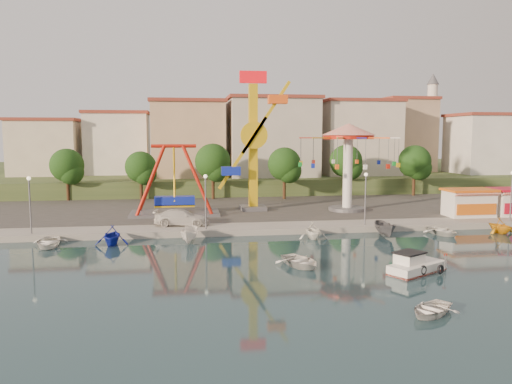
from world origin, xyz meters
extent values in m
plane|color=#142B38|center=(0.00, 0.00, 0.00)|extent=(200.00, 200.00, 0.00)
cube|color=#9E998E|center=(0.00, 62.00, 0.30)|extent=(200.00, 100.00, 0.60)
cube|color=#4C4944|center=(0.00, 30.00, 0.60)|extent=(90.00, 28.00, 0.01)
cube|color=#384C26|center=(0.00, 67.00, 1.50)|extent=(200.00, 60.00, 3.00)
cube|color=#59595E|center=(-11.12, 22.32, 0.75)|extent=(10.00, 5.00, 0.30)
cube|color=#1426B0|center=(-11.12, 22.32, 2.20)|extent=(4.50, 1.40, 1.00)
cylinder|color=#AE1B0D|center=(-11.12, 22.32, 8.40)|extent=(5.00, 0.40, 0.40)
cube|color=#59595E|center=(-1.81, 24.56, 0.85)|extent=(3.00, 3.00, 0.50)
cube|color=gold|center=(-1.81, 24.56, 8.10)|extent=(1.00, 1.00, 15.00)
cube|color=red|center=(-1.81, 24.56, 16.40)|extent=(3.20, 0.50, 1.40)
cylinder|color=gold|center=(-1.81, 23.76, 9.60)|extent=(3.20, 0.50, 3.20)
cube|color=gold|center=(-0.42, 23.56, 11.68)|extent=(5.83, 0.35, 8.52)
cube|color=#EA5214|center=(0.96, 23.56, 13.76)|extent=(2.20, 1.20, 1.00)
cylinder|color=#59595E|center=(9.30, 22.52, 0.80)|extent=(4.40, 4.40, 0.40)
cylinder|color=white|center=(9.30, 22.52, 5.10)|extent=(1.10, 1.10, 9.00)
cylinder|color=#AE1B0D|center=(9.30, 22.52, 9.40)|extent=(6.00, 6.00, 0.50)
cone|color=red|center=(9.30, 22.52, 10.30)|extent=(6.40, 6.40, 1.40)
cube|color=white|center=(21.36, 16.50, 2.00)|extent=(5.00, 3.00, 2.80)
cube|color=#CB5B12|center=(21.36, 16.50, 3.55)|extent=(5.40, 3.40, 0.25)
cube|color=red|center=(21.36, 14.80, 3.20)|extent=(5.00, 0.77, 0.43)
cylinder|color=#59595E|center=(-24.00, 13.00, 3.10)|extent=(0.14, 0.14, 5.00)
cylinder|color=#59595E|center=(-8.00, 13.00, 3.10)|extent=(0.14, 0.14, 5.00)
cylinder|color=#59595E|center=(8.00, 13.00, 3.10)|extent=(0.14, 0.14, 5.00)
cylinder|color=#59595E|center=(24.00, 13.00, 3.10)|extent=(0.14, 0.14, 5.00)
cylinder|color=#382314|center=(-26.00, 36.98, 2.40)|extent=(0.44, 0.44, 3.60)
sphere|color=black|center=(-26.00, 36.98, 5.49)|extent=(4.60, 4.60, 4.60)
cylinder|color=#382314|center=(-16.00, 36.24, 2.30)|extent=(0.44, 0.44, 3.40)
sphere|color=black|center=(-16.00, 36.24, 5.22)|extent=(4.35, 4.35, 4.35)
cylinder|color=#382314|center=(-6.00, 35.81, 2.56)|extent=(0.44, 0.44, 3.92)
sphere|color=black|center=(-6.00, 35.81, 5.94)|extent=(5.02, 5.02, 5.02)
cylinder|color=#382314|center=(4.00, 34.36, 2.43)|extent=(0.44, 0.44, 3.66)
sphere|color=black|center=(4.00, 34.36, 5.58)|extent=(4.68, 4.68, 4.68)
cylinder|color=#382314|center=(14.00, 37.35, 2.50)|extent=(0.44, 0.44, 3.80)
sphere|color=black|center=(14.00, 37.35, 5.77)|extent=(4.86, 4.86, 4.86)
cylinder|color=#382314|center=(24.00, 35.54, 2.49)|extent=(0.44, 0.44, 3.77)
sphere|color=black|center=(24.00, 35.54, 5.73)|extent=(4.83, 4.83, 4.83)
cube|color=beige|center=(-33.37, 46.06, 8.93)|extent=(9.26, 9.53, 11.87)
cube|color=silver|center=(-21.33, 51.38, 7.32)|extent=(12.33, 9.01, 8.63)
cube|color=tan|center=(-8.19, 51.96, 8.62)|extent=(11.95, 9.28, 11.23)
cube|color=beige|center=(5.60, 48.80, 7.60)|extent=(12.59, 10.50, 9.20)
cube|color=beige|center=(19.07, 52.20, 7.62)|extent=(10.75, 9.23, 9.24)
cube|color=tan|center=(32.37, 50.33, 8.61)|extent=(12.77, 10.96, 11.21)
cube|color=silver|center=(44.15, 48.77, 9.18)|extent=(8.23, 8.98, 12.36)
cylinder|color=silver|center=(36.00, 54.00, 11.00)|extent=(1.80, 1.80, 16.00)
cylinder|color=#59595E|center=(36.00, 54.00, 16.00)|extent=(2.80, 2.80, 0.30)
cone|color=#59595E|center=(36.00, 54.00, 20.00)|extent=(2.20, 2.20, 2.00)
cube|color=white|center=(6.10, -2.41, 0.28)|extent=(4.86, 3.76, 0.83)
cube|color=#AE1B0D|center=(6.10, -2.41, 0.07)|extent=(4.86, 3.76, 0.15)
cube|color=white|center=(5.54, -2.32, 0.96)|extent=(2.27, 2.10, 0.83)
cube|color=black|center=(5.54, -2.32, 1.42)|extent=(2.52, 2.35, 0.11)
torus|color=black|center=(6.10, -3.33, 0.41)|extent=(0.70, 0.50, 0.70)
torus|color=black|center=(7.38, -3.28, 0.41)|extent=(0.70, 0.50, 0.70)
imported|color=white|center=(-1.62, 0.35, 0.41)|extent=(4.00, 4.65, 0.81)
imported|color=silver|center=(2.98, -10.38, 0.33)|extent=(3.95, 3.75, 0.67)
imported|color=silver|center=(-10.32, 15.38, 1.39)|extent=(5.68, 2.85, 1.58)
imported|color=white|center=(-21.72, 9.80, 0.42)|extent=(3.31, 4.35, 0.84)
imported|color=#1320A7|center=(-16.36, 9.80, 0.87)|extent=(2.91, 3.36, 1.75)
imported|color=white|center=(-9.59, 9.80, 0.71)|extent=(2.04, 3.85, 1.41)
imported|color=white|center=(1.77, 9.80, 0.80)|extent=(2.76, 3.16, 1.61)
imported|color=#525256|center=(8.83, 9.80, 0.73)|extent=(1.59, 3.85, 1.47)
imported|color=white|center=(14.72, 9.80, 0.39)|extent=(3.45, 4.25, 0.77)
imported|color=orange|center=(20.73, 9.80, 0.78)|extent=(3.11, 3.42, 1.55)
camera|label=1|loc=(-9.95, -34.61, 9.60)|focal=35.00mm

